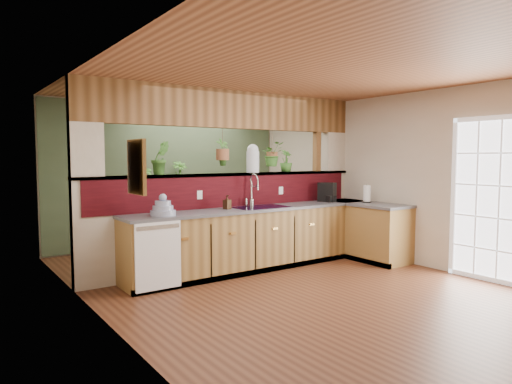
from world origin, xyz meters
TOP-DOWN VIEW (x-y plane):
  - ground at (0.00, 0.00)m, footprint 4.60×7.00m
  - ceiling at (0.00, 0.00)m, footprint 4.60×7.00m
  - wall_back at (0.00, 3.50)m, footprint 4.60×0.02m
  - wall_left at (-2.30, 0.00)m, footprint 0.02×7.00m
  - wall_right at (2.30, 0.00)m, footprint 0.02×7.00m
  - pass_through_partition at (0.03, 1.35)m, footprint 4.60×0.21m
  - pass_through_ledge at (0.00, 1.35)m, footprint 4.60×0.21m
  - header_beam at (0.00, 1.35)m, footprint 4.60×0.15m
  - sage_backwall at (0.00, 3.48)m, footprint 4.55×0.02m
  - countertop at (0.84, 0.87)m, footprint 4.14×1.52m
  - dishwasher at (-1.48, 0.66)m, footprint 0.58×0.03m
  - navy_sink at (0.25, 0.98)m, footprint 0.82×0.50m
  - french_door at (2.27, -1.30)m, footprint 0.06×1.02m
  - framed_print at (-2.27, -0.80)m, footprint 0.04×0.35m
  - faucet at (0.22, 1.13)m, footprint 0.21×0.21m
  - dish_stack at (-1.32, 0.88)m, footprint 0.32×0.32m
  - soap_dispenser at (-0.29, 1.03)m, footprint 0.11×0.11m
  - coffee_maker at (1.61, 0.98)m, footprint 0.17×0.28m
  - paper_towel at (2.02, 0.52)m, footprint 0.14×0.14m
  - glass_jar at (0.38, 1.35)m, footprint 0.20×0.20m
  - ledge_plant_left at (-1.13, 1.35)m, footprint 0.26×0.21m
  - ledge_plant_right at (1.03, 1.35)m, footprint 0.23×0.23m
  - hanging_plant_a at (-0.16, 1.35)m, footprint 0.24×0.19m
  - hanging_plant_b at (0.74, 1.35)m, footprint 0.35×0.31m
  - shelving_console at (-0.22, 3.25)m, footprint 1.60×0.53m
  - shelf_plant_a at (-0.58, 3.25)m, footprint 0.26×0.20m
  - shelf_plant_b at (0.06, 3.25)m, footprint 0.30×0.30m
  - floor_plant at (1.18, 2.15)m, footprint 0.85×0.79m

SIDE VIEW (x-z plane):
  - ground at x=0.00m, z-range -0.01..0.01m
  - floor_plant at x=1.18m, z-range 0.00..0.76m
  - countertop at x=0.84m, z-range 0.00..0.90m
  - dishwasher at x=-1.48m, z-range 0.05..0.87m
  - shelving_console at x=-0.22m, z-range -0.02..1.02m
  - navy_sink at x=0.25m, z-range 0.73..0.91m
  - dish_stack at x=-1.32m, z-range 0.85..1.12m
  - soap_dispenser at x=-0.29m, z-range 0.90..1.10m
  - paper_towel at x=2.02m, z-range 0.89..1.18m
  - coffee_maker at x=1.61m, z-range 0.89..1.20m
  - french_door at x=2.27m, z-range -0.03..2.13m
  - faucet at x=0.22m, z-range 0.92..1.40m
  - pass_through_partition at x=0.03m, z-range -0.11..2.49m
  - shelf_plant_a at x=-0.58m, z-range 1.02..1.48m
  - shelf_plant_b at x=0.06m, z-range 1.02..1.55m
  - wall_back at x=0.00m, z-range 0.00..2.60m
  - wall_left at x=-2.30m, z-range 0.00..2.60m
  - wall_right at x=2.30m, z-range 0.00..2.60m
  - sage_backwall at x=0.00m, z-range 0.02..2.58m
  - pass_through_ledge at x=0.00m, z-range 1.35..1.39m
  - framed_print at x=-2.27m, z-range 1.32..1.78m
  - ledge_plant_right at x=1.03m, z-range 1.39..1.75m
  - glass_jar at x=0.38m, z-range 1.39..1.83m
  - ledge_plant_left at x=-1.13m, z-range 1.39..1.84m
  - hanging_plant_a at x=-0.16m, z-range 1.57..2.10m
  - hanging_plant_b at x=0.74m, z-range 1.59..2.09m
  - header_beam at x=0.00m, z-range 2.05..2.60m
  - ceiling at x=0.00m, z-range 2.60..2.60m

